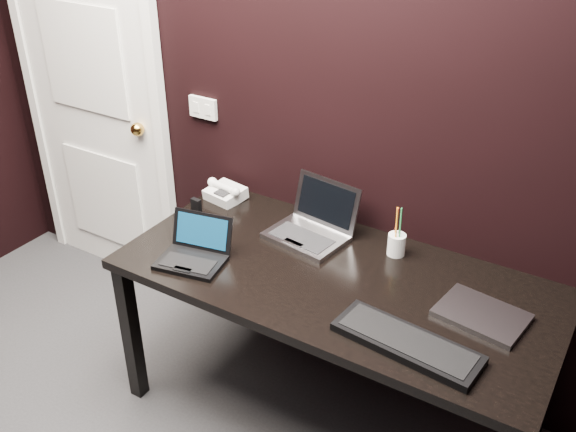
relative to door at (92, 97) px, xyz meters
The scene contains 11 objects.
wall_back 1.37m from the door, ahead, with size 4.00×4.00×0.00m, color black.
door is the anchor object (origin of this frame).
wall_switch 0.73m from the door, ahead, with size 0.15×0.02×0.10m.
desk 1.73m from the door, 12.82° to the right, with size 1.70×0.80×0.74m.
netbook 1.29m from the door, 27.39° to the right, with size 0.30×0.28×0.17m.
silver_laptop 1.46m from the door, ahead, with size 0.35×0.33×0.22m.
ext_keyboard 2.15m from the door, 16.75° to the right, with size 0.51×0.22×0.03m.
closed_laptop 2.25m from the door, ahead, with size 0.33×0.25×0.02m.
desk_phone 0.96m from the door, ahead, with size 0.20×0.17×0.10m.
mobile_phone 1.01m from the door, 19.00° to the right, with size 0.06×0.05×0.10m.
pen_cup 1.81m from the door, ahead, with size 0.08×0.08×0.21m.
Camera 1 is at (1.21, -0.43, 2.17)m, focal length 40.00 mm.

